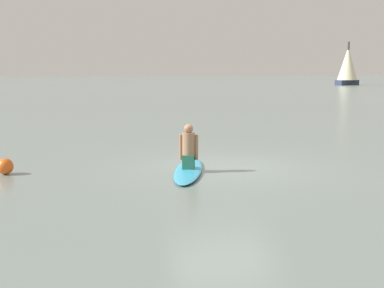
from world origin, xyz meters
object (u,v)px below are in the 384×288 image
person_paddler (189,148)px  sailboat_near_right (348,65)px  surfboard (189,170)px  buoy_marker (5,166)px

person_paddler → sailboat_near_right: bearing=-15.1°
surfboard → person_paddler: bearing=153.4°
surfboard → person_paddler: 0.50m
person_paddler → buoy_marker: person_paddler is taller
sailboat_near_right → buoy_marker: (-46.12, -62.97, -3.00)m
surfboard → sailboat_near_right: bearing=-15.1°
surfboard → buoy_marker: bearing=97.7°
sailboat_near_right → buoy_marker: size_ratio=18.71×
sailboat_near_right → buoy_marker: sailboat_near_right is taller
surfboard → sailboat_near_right: 76.44m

